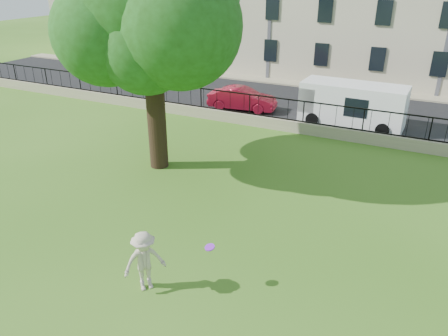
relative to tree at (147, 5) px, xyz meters
The scene contains 10 objects.
ground 9.58m from the tree, 49.73° to the right, with size 120.00×120.00×0.00m, color #376818.
retaining_wall 10.23m from the tree, 56.16° to the left, with size 50.00×0.40×0.60m, color gray.
iron_railing 9.73m from the tree, 56.16° to the left, with size 50.00×0.05×1.13m.
street 13.91m from the tree, 68.50° to the left, with size 60.00×9.00×0.01m, color black.
sidewalk 18.40m from the tree, 74.86° to the left, with size 60.00×1.40×0.12m, color gray.
tree is the anchor object (origin of this frame).
man 9.97m from the tree, 58.09° to the right, with size 1.12×0.65×1.74m, color beige.
frisbee 9.96m from the tree, 46.27° to the right, with size 0.27×0.27×0.03m, color #9328E5.
red_sedan 10.86m from the tree, 90.06° to the left, with size 1.43×4.09×1.35m, color #B91632.
white_van 12.44m from the tree, 54.50° to the left, with size 5.44×2.12×2.28m, color white.
Camera 1 is at (5.82, -9.11, 7.86)m, focal length 35.00 mm.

